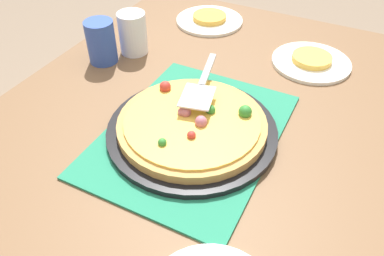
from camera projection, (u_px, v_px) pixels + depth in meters
name	position (u px, v px, depth m)	size (l,w,h in m)	color
dining_table	(192.00, 168.00, 0.95)	(1.40, 1.00, 0.75)	brown
placemat	(192.00, 134.00, 0.87)	(0.48, 0.36, 0.01)	#237F5B
pizza_pan	(192.00, 130.00, 0.87)	(0.38, 0.38, 0.01)	black
pizza	(192.00, 123.00, 0.85)	(0.33, 0.33, 0.05)	tan
plate_near_left	(311.00, 62.00, 1.10)	(0.22, 0.22, 0.01)	white
plate_far_right	(209.00, 21.00, 1.29)	(0.22, 0.22, 0.01)	white
served_slice_left	(312.00, 58.00, 1.09)	(0.11, 0.11, 0.02)	#EAB747
served_slice_right	(210.00, 17.00, 1.29)	(0.11, 0.11, 0.02)	gold
cup_near	(133.00, 33.00, 1.11)	(0.08, 0.08, 0.12)	white
cup_far	(101.00, 42.00, 1.07)	(0.08, 0.08, 0.12)	#3351AD
pizza_server	(202.00, 85.00, 0.90)	(0.23, 0.09, 0.01)	silver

